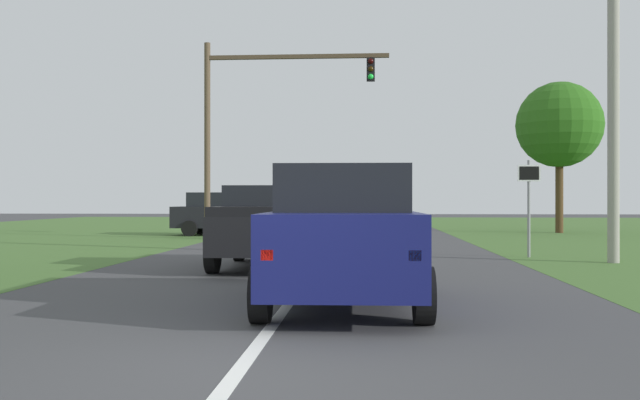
# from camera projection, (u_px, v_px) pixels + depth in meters

# --- Properties ---
(ground_plane) EXTENTS (120.00, 120.00, 0.00)m
(ground_plane) POSITION_uv_depth(u_px,v_px,m) (322.00, 260.00, 18.06)
(ground_plane) COLOR #424244
(lane_centre_stripe) EXTENTS (0.16, 41.44, 0.01)m
(lane_centre_stripe) POSITION_uv_depth(u_px,v_px,m) (253.00, 351.00, 7.09)
(lane_centre_stripe) COLOR white
(lane_centre_stripe) RESTS_ON ground_plane
(red_suv_near) EXTENTS (2.34, 4.55, 2.02)m
(red_suv_near) POSITION_uv_depth(u_px,v_px,m) (343.00, 234.00, 10.14)
(red_suv_near) COLOR navy
(red_suv_near) RESTS_ON ground_plane
(pickup_truck_lead) EXTENTS (2.15, 4.83, 1.86)m
(pickup_truck_lead) POSITION_uv_depth(u_px,v_px,m) (267.00, 226.00, 15.97)
(pickup_truck_lead) COLOR black
(pickup_truck_lead) RESTS_ON ground_plane
(traffic_light) EXTENTS (7.36, 0.40, 7.83)m
(traffic_light) POSITION_uv_depth(u_px,v_px,m) (254.00, 110.00, 27.73)
(traffic_light) COLOR brown
(traffic_light) RESTS_ON ground_plane
(keep_moving_sign) EXTENTS (0.60, 0.09, 2.62)m
(keep_moving_sign) POSITION_uv_depth(u_px,v_px,m) (529.00, 195.00, 18.82)
(keep_moving_sign) COLOR gray
(keep_moving_sign) RESTS_ON ground_plane
(oak_tree_right) EXTENTS (4.03, 4.03, 7.13)m
(oak_tree_right) POSITION_uv_depth(u_px,v_px,m) (559.00, 125.00, 32.91)
(oak_tree_right) COLOR #4C351E
(oak_tree_right) RESTS_ON ground_plane
(crossing_suv_far) EXTENTS (4.61, 2.09, 1.88)m
(crossing_suv_far) POSITION_uv_depth(u_px,v_px,m) (226.00, 213.00, 30.58)
(crossing_suv_far) COLOR black
(crossing_suv_far) RESTS_ON ground_plane
(utility_pole_right) EXTENTS (0.28, 0.28, 8.28)m
(utility_pole_right) POSITION_uv_depth(u_px,v_px,m) (613.00, 94.00, 17.13)
(utility_pole_right) COLOR #9E998E
(utility_pole_right) RESTS_ON ground_plane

